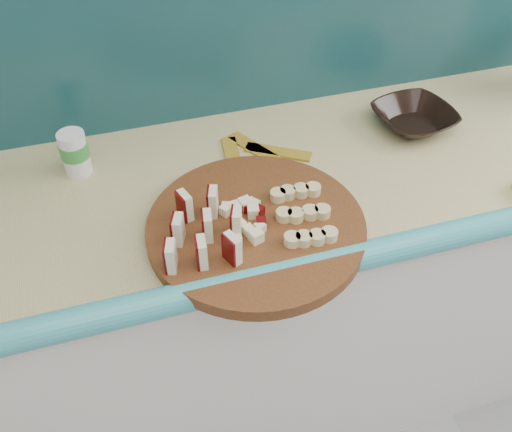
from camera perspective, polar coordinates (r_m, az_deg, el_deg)
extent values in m
cube|color=white|center=(1.73, 8.84, -6.44)|extent=(2.20, 0.60, 0.88)
cube|color=#CEBF78|center=(1.42, 10.80, 5.49)|extent=(2.20, 0.60, 0.03)
cube|color=teal|center=(1.23, 16.61, -2.87)|extent=(2.20, 0.06, 0.03)
cube|color=teal|center=(1.51, 7.34, 20.07)|extent=(2.20, 0.02, 0.50)
cylinder|color=#4E2410|center=(1.18, 0.00, -1.21)|extent=(0.50, 0.50, 0.03)
cube|color=beige|center=(1.07, -8.45, -4.02)|extent=(0.02, 0.04, 0.06)
cube|color=#4B0505|center=(1.07, -8.99, -4.08)|extent=(0.01, 0.04, 0.06)
cube|color=beige|center=(1.12, -7.73, -1.37)|extent=(0.02, 0.04, 0.06)
cube|color=#4B0505|center=(1.12, -8.25, -1.44)|extent=(0.01, 0.04, 0.06)
cube|color=beige|center=(1.17, -7.07, 1.06)|extent=(0.02, 0.04, 0.06)
cube|color=#4B0505|center=(1.17, -7.57, 0.99)|extent=(0.01, 0.04, 0.06)
cube|color=beige|center=(1.07, -5.39, -3.63)|extent=(0.02, 0.04, 0.06)
cube|color=#4B0505|center=(1.07, -5.93, -3.70)|extent=(0.01, 0.04, 0.06)
cube|color=beige|center=(1.12, -4.80, -1.00)|extent=(0.02, 0.04, 0.06)
cube|color=#4B0505|center=(1.12, -5.32, -1.07)|extent=(0.01, 0.04, 0.06)
cube|color=beige|center=(1.17, -4.27, 1.40)|extent=(0.02, 0.04, 0.06)
cube|color=#4B0505|center=(1.17, -4.76, 1.34)|extent=(0.01, 0.04, 0.06)
cube|color=beige|center=(1.08, -2.33, -3.24)|extent=(0.02, 0.04, 0.06)
cube|color=#4B0505|center=(1.07, -2.87, -3.31)|extent=(0.01, 0.04, 0.06)
cube|color=beige|center=(1.12, -1.89, -0.63)|extent=(0.02, 0.04, 0.06)
cube|color=#4B0505|center=(1.12, -2.40, -0.70)|extent=(0.01, 0.04, 0.06)
cube|color=beige|center=(1.16, -0.86, -0.42)|extent=(0.02, 0.02, 0.02)
cube|color=beige|center=(1.16, -0.56, -0.14)|extent=(0.02, 0.02, 0.02)
cube|color=#4B0505|center=(1.17, -0.55, 0.28)|extent=(0.02, 0.02, 0.02)
cube|color=beige|center=(1.16, -1.19, -0.09)|extent=(0.02, 0.02, 0.02)
cube|color=beige|center=(1.17, -1.49, 0.21)|extent=(0.02, 0.02, 0.02)
cube|color=beige|center=(1.17, -2.08, 0.36)|extent=(0.02, 0.02, 0.02)
cube|color=beige|center=(1.16, -1.88, -0.21)|extent=(0.02, 0.02, 0.02)
cube|color=beige|center=(1.16, -2.42, -0.32)|extent=(0.02, 0.02, 0.02)
cube|color=#4B0505|center=(1.15, -2.88, -0.68)|extent=(0.02, 0.02, 0.02)
cube|color=beige|center=(1.15, -2.01, -0.78)|extent=(0.02, 0.02, 0.02)
cube|color=beige|center=(1.14, -2.05, -1.20)|extent=(0.02, 0.02, 0.02)
cube|color=beige|center=(1.15, -1.43, -0.80)|extent=(0.02, 0.02, 0.02)
cube|color=beige|center=(1.14, -1.17, -1.11)|extent=(0.02, 0.02, 0.02)
cube|color=beige|center=(1.14, -0.60, -1.28)|extent=(0.02, 0.02, 0.02)
cube|color=#4B0505|center=(1.15, -0.85, -0.71)|extent=(0.02, 0.02, 0.02)
cube|color=beige|center=(1.15, -0.33, -0.63)|extent=(0.02, 0.02, 0.02)
cylinder|color=#D4C282|center=(1.12, 3.47, -2.35)|extent=(0.03, 0.03, 0.02)
cylinder|color=#D4C282|center=(1.13, 4.82, -2.17)|extent=(0.03, 0.03, 0.02)
cylinder|color=#D4C282|center=(1.13, 6.15, -1.99)|extent=(0.03, 0.03, 0.02)
cylinder|color=#D4C282|center=(1.14, 7.46, -1.81)|extent=(0.03, 0.03, 0.02)
cylinder|color=#D4C282|center=(1.17, 2.73, -0.01)|extent=(0.03, 0.03, 0.02)
cylinder|color=#D4C282|center=(1.17, 4.02, 0.16)|extent=(0.03, 0.03, 0.02)
cylinder|color=#D4C282|center=(1.18, 5.30, 0.32)|extent=(0.03, 0.03, 0.02)
cylinder|color=#D4C282|center=(1.19, 6.57, 0.48)|extent=(0.03, 0.03, 0.02)
cylinder|color=#D4C282|center=(1.22, 2.04, 2.16)|extent=(0.03, 0.03, 0.02)
cylinder|color=#D4C282|center=(1.22, 3.29, 2.31)|extent=(0.03, 0.03, 0.02)
cylinder|color=#D4C282|center=(1.23, 4.52, 2.45)|extent=(0.03, 0.03, 0.02)
cylinder|color=#D4C282|center=(1.23, 5.75, 2.60)|extent=(0.03, 0.03, 0.02)
imported|color=black|center=(1.53, 15.50, 9.39)|extent=(0.23, 0.23, 0.05)
cylinder|color=white|center=(1.37, -17.65, 6.03)|extent=(0.06, 0.06, 0.11)
cylinder|color=green|center=(1.36, -17.73, 6.33)|extent=(0.07, 0.07, 0.04)
cube|color=#B18622|center=(1.37, -2.33, 5.84)|extent=(0.05, 0.17, 0.01)
cube|color=#B18622|center=(1.40, -0.14, 6.77)|extent=(0.11, 0.16, 0.01)
cube|color=#B18622|center=(1.39, 2.23, 6.41)|extent=(0.16, 0.12, 0.01)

